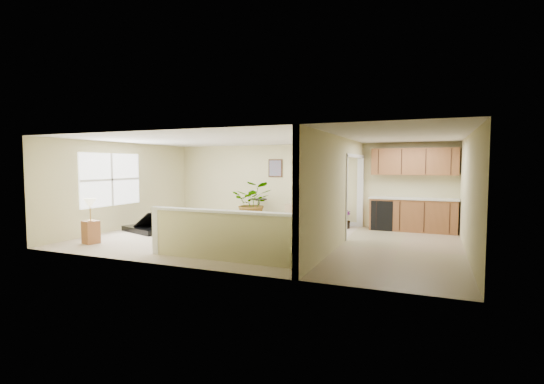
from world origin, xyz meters
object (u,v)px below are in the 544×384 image
at_px(piano, 156,211).
at_px(loveseat, 309,216).
at_px(piano_bench, 198,226).
at_px(palm_plant, 253,203).
at_px(small_plant, 345,221).
at_px(lamp_stand, 91,224).
at_px(accent_table, 259,207).

bearing_deg(piano, loveseat, 48.18).
bearing_deg(piano, piano_bench, 12.69).
bearing_deg(palm_plant, piano, -134.54).
relative_size(piano, small_plant, 3.66).
height_order(piano, lamp_stand, piano).
height_order(accent_table, small_plant, accent_table).
distance_m(accent_table, small_plant, 2.86).
bearing_deg(lamp_stand, small_plant, 41.53).
height_order(piano, small_plant, piano).
height_order(loveseat, small_plant, loveseat).
distance_m(piano_bench, small_plant, 4.25).
bearing_deg(small_plant, palm_plant, -174.43).
relative_size(piano_bench, lamp_stand, 0.67).
bearing_deg(loveseat, accent_table, 155.09).
xyz_separation_m(piano, piano_bench, (1.53, -0.17, -0.32)).
relative_size(piano, lamp_stand, 1.82).
height_order(piano_bench, accent_table, accent_table).
bearing_deg(small_plant, lamp_stand, -138.47).
distance_m(accent_table, palm_plant, 0.46).
height_order(small_plant, lamp_stand, lamp_stand).
bearing_deg(accent_table, palm_plant, -92.29).
relative_size(accent_table, small_plant, 1.43).
distance_m(piano, accent_table, 3.28).
bearing_deg(lamp_stand, palm_plant, 62.11).
xyz_separation_m(small_plant, lamp_stand, (-5.11, -4.52, 0.23)).
xyz_separation_m(piano, small_plant, (4.93, 2.38, -0.33)).
distance_m(palm_plant, lamp_stand, 4.80).
relative_size(small_plant, lamp_stand, 0.50).
distance_m(loveseat, accent_table, 1.85).
xyz_separation_m(accent_table, small_plant, (2.84, -0.15, -0.26)).
xyz_separation_m(piano_bench, lamp_stand, (-1.71, -1.97, 0.21)).
distance_m(piano_bench, palm_plant, 2.38).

